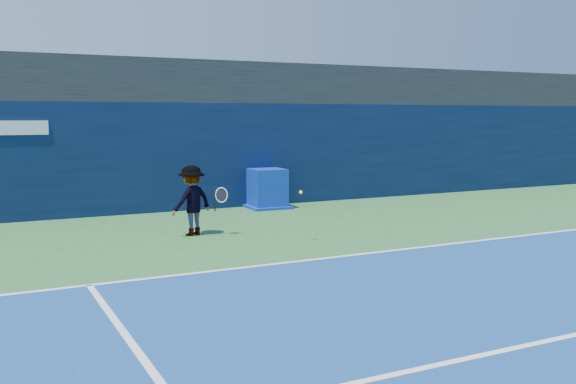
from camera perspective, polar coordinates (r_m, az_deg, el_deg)
name	(u,v)px	position (r m, az deg, el deg)	size (l,w,h in m)	color
ground	(468,294)	(10.09, 15.70, -8.69)	(80.00, 80.00, 0.00)	#2E6630
baseline	(359,254)	(12.39, 6.31, -5.54)	(24.00, 0.10, 0.01)	white
stadium_band	(207,84)	(19.81, -7.20, 9.51)	(36.00, 3.00, 1.20)	#222227
back_wall_assembly	(220,155)	(18.88, -6.11, 3.29)	(36.00, 1.03, 3.00)	#091736
equipment_cart	(267,190)	(18.48, -1.85, 0.18)	(1.22, 1.22, 1.13)	#0B2B9F
tennis_player	(192,200)	(14.38, -8.54, -0.75)	(1.30, 0.89, 1.55)	silver
tennis_ball	(301,192)	(13.41, 1.14, -0.02)	(0.08, 0.08, 0.08)	#E4F11A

